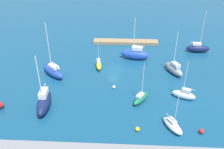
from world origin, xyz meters
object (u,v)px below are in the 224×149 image
object	(u,v)px
sailboat_navy_along_channel	(44,102)
sailboat_navy_off_beacon	(198,48)
sailboat_white_east_end	(184,94)
sailboat_gray_near_pier	(174,69)
sailboat_blue_inner_mooring	(53,71)
sailboat_white_mid_basin	(173,125)
mooring_buoy_white	(114,87)
sailboat_yellow_center_basin	(99,65)
mooring_buoy_yellow	(137,129)
sailboat_blue_outer_mooring	(135,54)
sailboat_green_far_south	(141,98)
mooring_buoy_red	(202,131)
pier_dock	(126,42)

from	to	relation	value
sailboat_navy_along_channel	sailboat_navy_off_beacon	size ratio (longest dim) A/B	0.97
sailboat_white_east_end	sailboat_navy_along_channel	bearing A→B (deg)	32.11
sailboat_gray_near_pier	sailboat_blue_inner_mooring	bearing A→B (deg)	70.85
sailboat_white_mid_basin	mooring_buoy_white	world-z (taller)	sailboat_white_mid_basin
sailboat_yellow_center_basin	sailboat_navy_off_beacon	distance (m)	29.94
sailboat_yellow_center_basin	mooring_buoy_yellow	bearing A→B (deg)	13.53
sailboat_white_east_end	sailboat_blue_outer_mooring	world-z (taller)	sailboat_blue_outer_mooring
sailboat_navy_along_channel	sailboat_blue_outer_mooring	world-z (taller)	sailboat_navy_along_channel
mooring_buoy_yellow	sailboat_white_mid_basin	bearing A→B (deg)	-171.92
sailboat_navy_off_beacon	mooring_buoy_white	bearing A→B (deg)	-136.59
sailboat_green_far_south	sailboat_white_mid_basin	bearing A→B (deg)	-112.10
sailboat_gray_near_pier	sailboat_green_far_south	world-z (taller)	sailboat_gray_near_pier
sailboat_blue_inner_mooring	sailboat_gray_near_pier	distance (m)	29.50
mooring_buoy_white	sailboat_navy_off_beacon	bearing A→B (deg)	-139.13
sailboat_gray_near_pier	mooring_buoy_yellow	xyz separation A→B (m)	(9.72, 20.85, -0.79)
sailboat_gray_near_pier	mooring_buoy_yellow	world-z (taller)	sailboat_gray_near_pier
mooring_buoy_red	mooring_buoy_yellow	distance (m)	11.02
pier_dock	sailboat_blue_outer_mooring	size ratio (longest dim) A/B	1.75
sailboat_blue_inner_mooring	mooring_buoy_white	distance (m)	15.73
sailboat_navy_along_channel	sailboat_gray_near_pier	size ratio (longest dim) A/B	1.10
mooring_buoy_red	sailboat_white_east_end	bearing A→B (deg)	-84.37
sailboat_yellow_center_basin	mooring_buoy_white	xyz separation A→B (m)	(-4.31, 9.26, -0.58)
sailboat_blue_inner_mooring	mooring_buoy_red	bearing A→B (deg)	-167.58
sailboat_gray_near_pier	sailboat_navy_off_beacon	distance (m)	15.59
sailboat_gray_near_pier	sailboat_white_mid_basin	distance (m)	20.29
sailboat_yellow_center_basin	sailboat_navy_along_channel	bearing A→B (deg)	-36.63
mooring_buoy_white	sailboat_green_far_south	bearing A→B (deg)	141.51
mooring_buoy_white	sailboat_blue_outer_mooring	bearing A→B (deg)	-108.91
sailboat_white_east_end	sailboat_yellow_center_basin	bearing A→B (deg)	-9.95
mooring_buoy_yellow	mooring_buoy_red	bearing A→B (deg)	179.93
sailboat_yellow_center_basin	mooring_buoy_red	xyz separation A→B (m)	(-20.03, 22.46, -0.51)
sailboat_navy_off_beacon	mooring_buoy_yellow	distance (m)	38.44
sailboat_white_east_end	sailboat_navy_off_beacon	size ratio (longest dim) A/B	0.72
sailboat_navy_along_channel	sailboat_blue_inner_mooring	bearing A→B (deg)	-177.90
sailboat_green_far_south	sailboat_yellow_center_basin	bearing A→B (deg)	70.36
sailboat_blue_inner_mooring	sailboat_white_mid_basin	bearing A→B (deg)	-170.71
sailboat_yellow_center_basin	mooring_buoy_yellow	xyz separation A→B (m)	(-9.01, 22.44, -0.53)
sailboat_blue_inner_mooring	sailboat_blue_outer_mooring	world-z (taller)	sailboat_blue_inner_mooring
sailboat_green_far_south	mooring_buoy_red	distance (m)	13.20
sailboat_navy_off_beacon	sailboat_yellow_center_basin	bearing A→B (deg)	-155.74
sailboat_navy_off_beacon	mooring_buoy_yellow	xyz separation A→B (m)	(18.80, 33.52, -0.82)
sailboat_yellow_center_basin	sailboat_white_mid_basin	xyz separation A→B (m)	(-15.18, 21.57, -0.17)
mooring_buoy_yellow	sailboat_gray_near_pier	bearing A→B (deg)	-115.00
sailboat_yellow_center_basin	sailboat_navy_off_beacon	bearing A→B (deg)	103.37
mooring_buoy_red	sailboat_blue_inner_mooring	bearing A→B (deg)	-30.46
sailboat_white_east_end	sailboat_blue_outer_mooring	xyz separation A→B (m)	(9.63, -17.87, 0.56)
sailboat_navy_along_channel	sailboat_green_far_south	size ratio (longest dim) A/B	1.34
sailboat_blue_inner_mooring	mooring_buoy_red	distance (m)	35.58
sailboat_blue_outer_mooring	mooring_buoy_red	world-z (taller)	sailboat_blue_outer_mooring
mooring_buoy_red	sailboat_navy_along_channel	bearing A→B (deg)	-10.93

